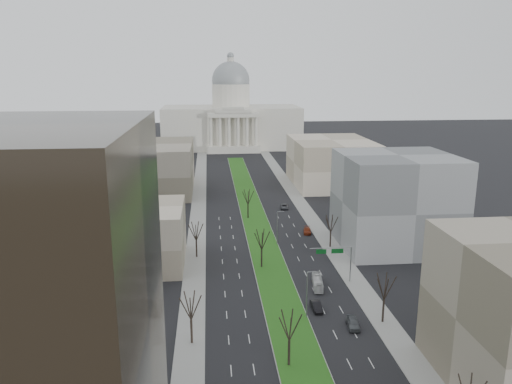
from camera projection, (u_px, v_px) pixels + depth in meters
ground at (254, 218)px, 155.07m from camera, size 600.00×600.00×0.00m
median at (255, 219)px, 154.07m from camera, size 8.00×222.03×0.20m
sidewalk_left at (196, 247)px, 129.26m from camera, size 5.00×330.00×0.15m
sidewalk_right at (328, 243)px, 132.49m from camera, size 5.00×330.00×0.15m
capitol at (231, 120)px, 295.88m from camera, size 80.00×46.00×55.00m
building_beige_left at (128, 236)px, 116.52m from camera, size 26.00×22.00×14.00m
building_grey_right at (396, 201)px, 128.28m from camera, size 28.00×26.00×24.00m
building_far_left at (153, 168)px, 188.40m from camera, size 30.00×40.00×18.00m
building_far_right at (331, 162)px, 199.69m from camera, size 30.00×40.00×18.00m
tree_left_mid at (191, 305)px, 82.19m from camera, size 5.40×5.40×9.72m
tree_left_far at (196, 231)px, 120.91m from camera, size 5.28×5.28×9.50m
tree_right_mid at (385, 286)px, 89.19m from camera, size 5.52×5.52×9.94m
tree_right_far at (331, 223)px, 128.03m from camera, size 5.04×5.04×9.07m
tree_median_a at (290, 325)px, 75.85m from camera, size 5.40×5.40×9.72m
tree_median_b at (262, 239)px, 114.54m from camera, size 5.40×5.40×9.72m
tree_median_c at (248, 196)px, 153.23m from camera, size 5.40×5.40×9.72m
streetlamp_median_b at (307, 294)px, 91.41m from camera, size 1.90×0.20×9.16m
streetlamp_median_c at (277, 227)px, 130.10m from camera, size 1.90×0.20×9.16m
mast_arm_signs at (339, 256)px, 106.54m from camera, size 9.12×0.24×8.09m
car_grey_near at (353, 323)px, 88.95m from camera, size 2.57×5.21×1.71m
car_black at (316, 306)px, 95.41m from camera, size 1.76×4.85×1.59m
car_red at (307, 231)px, 140.52m from camera, size 2.85×5.29×1.46m
car_grey_far at (284, 207)px, 165.54m from camera, size 2.92×5.29×1.40m
box_van at (317, 282)px, 105.33m from camera, size 2.89×8.09×2.20m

